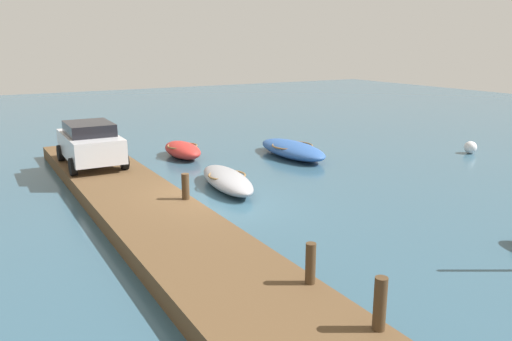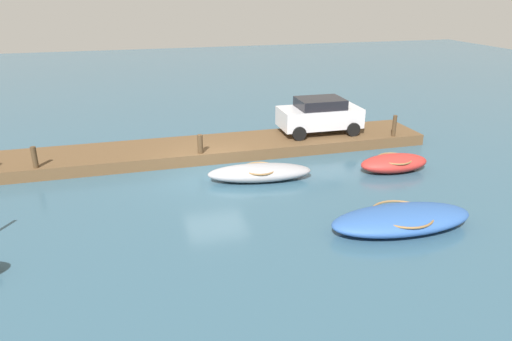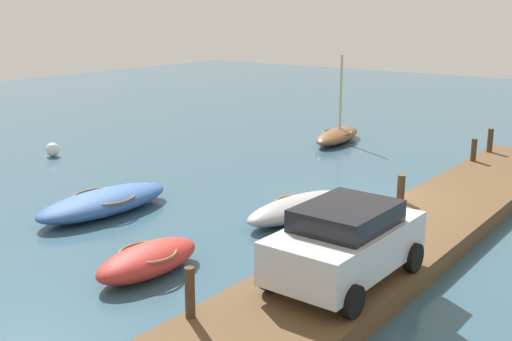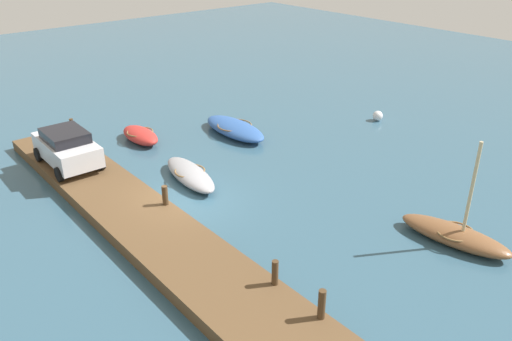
% 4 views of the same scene
% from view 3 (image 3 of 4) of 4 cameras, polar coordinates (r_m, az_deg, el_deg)
% --- Properties ---
extents(ground_plane, '(84.00, 84.00, 0.00)m').
position_cam_3_polar(ground_plane, '(19.39, 9.62, -3.86)').
color(ground_plane, '#33566B').
extents(dock_platform, '(20.38, 2.85, 0.49)m').
position_cam_3_polar(dock_platform, '(18.47, 15.72, -4.34)').
color(dock_platform, brown).
rests_on(dock_platform, ground_plane).
extents(rowboat_brown, '(4.16, 1.88, 4.02)m').
position_cam_3_polar(rowboat_brown, '(29.44, 7.39, 3.20)').
color(rowboat_brown, brown).
rests_on(rowboat_brown, ground_plane).
extents(dinghy_red, '(2.89, 1.39, 0.70)m').
position_cam_3_polar(dinghy_red, '(14.99, -9.74, -7.96)').
color(dinghy_red, '#B72D28').
rests_on(dinghy_red, ground_plane).
extents(rowboat_grey, '(4.16, 1.85, 0.63)m').
position_cam_3_polar(rowboat_grey, '(18.67, 3.79, -3.36)').
color(rowboat_grey, '#939399').
rests_on(rowboat_grey, ground_plane).
extents(motorboat_blue, '(4.62, 1.95, 0.68)m').
position_cam_3_polar(motorboat_blue, '(19.63, -13.59, -2.78)').
color(motorboat_blue, '#2D569E').
rests_on(motorboat_blue, ground_plane).
extents(mooring_post_west, '(0.19, 0.19, 0.99)m').
position_cam_3_polar(mooring_post_west, '(11.78, -6.01, -10.94)').
color(mooring_post_west, '#47331E').
rests_on(mooring_post_west, dock_platform).
extents(mooring_post_mid_west, '(0.23, 0.23, 0.80)m').
position_cam_3_polar(mooring_post_mid_west, '(19.03, 12.99, -1.57)').
color(mooring_post_mid_west, '#47331E').
rests_on(mooring_post_mid_west, dock_platform).
extents(mooring_post_mid_east, '(0.21, 0.21, 0.84)m').
position_cam_3_polar(mooring_post_mid_east, '(24.85, 19.12, 1.78)').
color(mooring_post_mid_east, '#47331E').
rests_on(mooring_post_mid_east, dock_platform).
extents(mooring_post_east, '(0.22, 0.22, 0.94)m').
position_cam_3_polar(mooring_post_east, '(26.65, 20.44, 2.58)').
color(mooring_post_east, '#47331E').
rests_on(mooring_post_east, dock_platform).
extents(parked_car, '(3.83, 2.10, 1.66)m').
position_cam_3_polar(parked_car, '(13.20, 8.13, -6.36)').
color(parked_car, silver).
rests_on(parked_car, dock_platform).
extents(marker_buoy, '(0.58, 0.58, 0.58)m').
position_cam_3_polar(marker_buoy, '(27.74, -17.93, 1.81)').
color(marker_buoy, silver).
rests_on(marker_buoy, ground_plane).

